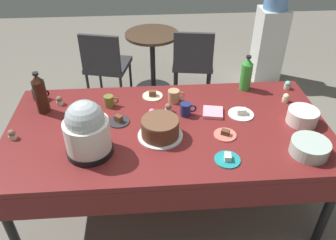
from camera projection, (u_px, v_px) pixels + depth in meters
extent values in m
plane|color=slate|center=(168.00, 200.00, 2.78)|extent=(9.00, 9.00, 0.00)
cube|color=maroon|center=(168.00, 128.00, 2.35)|extent=(2.20, 1.10, 0.04)
cylinder|color=black|center=(10.00, 229.00, 2.13)|extent=(0.06, 0.06, 0.71)
cylinder|color=black|center=(327.00, 210.00, 2.25)|extent=(0.06, 0.06, 0.71)
cylinder|color=black|center=(44.00, 135.00, 2.89)|extent=(0.06, 0.06, 0.71)
cylinder|color=black|center=(279.00, 125.00, 3.01)|extent=(0.06, 0.06, 0.71)
cube|color=maroon|center=(175.00, 200.00, 1.97)|extent=(2.20, 0.01, 0.18)
cube|color=maroon|center=(163.00, 99.00, 2.86)|extent=(2.20, 0.01, 0.18)
cylinder|color=silver|center=(160.00, 136.00, 2.24)|extent=(0.30, 0.30, 0.01)
cylinder|color=brown|center=(160.00, 128.00, 2.21)|extent=(0.25, 0.25, 0.11)
cylinder|color=brown|center=(160.00, 120.00, 2.17)|extent=(0.24, 0.24, 0.01)
cylinder|color=black|center=(90.00, 150.00, 2.11)|extent=(0.28, 0.28, 0.04)
cylinder|color=white|center=(88.00, 135.00, 2.04)|extent=(0.27, 0.27, 0.19)
sphere|color=#B2BCC1|center=(85.00, 120.00, 1.97)|extent=(0.23, 0.23, 0.23)
cylinder|color=#B2C6BC|center=(310.00, 148.00, 2.09)|extent=(0.24, 0.24, 0.09)
cylinder|color=silver|center=(302.00, 116.00, 2.35)|extent=(0.21, 0.21, 0.10)
cylinder|color=beige|center=(153.00, 96.00, 2.65)|extent=(0.16, 0.16, 0.01)
cube|color=brown|center=(152.00, 93.00, 2.63)|extent=(0.06, 0.04, 0.04)
cylinder|color=teal|center=(227.00, 160.00, 2.06)|extent=(0.16, 0.16, 0.01)
cube|color=white|center=(228.00, 157.00, 2.05)|extent=(0.05, 0.06, 0.03)
cylinder|color=white|center=(241.00, 114.00, 2.45)|extent=(0.18, 0.18, 0.01)
cube|color=white|center=(241.00, 111.00, 2.43)|extent=(0.07, 0.05, 0.04)
cylinder|color=#2D2D33|center=(119.00, 122.00, 2.37)|extent=(0.15, 0.15, 0.01)
cube|color=brown|center=(119.00, 118.00, 2.36)|extent=(0.06, 0.06, 0.05)
cylinder|color=#E07266|center=(225.00, 135.00, 2.25)|extent=(0.15, 0.15, 0.01)
cube|color=brown|center=(225.00, 132.00, 2.24)|extent=(0.06, 0.06, 0.03)
cylinder|color=beige|center=(60.00, 102.00, 2.55)|extent=(0.05, 0.05, 0.03)
sphere|color=brown|center=(59.00, 99.00, 2.54)|extent=(0.05, 0.05, 0.05)
cylinder|color=beige|center=(13.00, 137.00, 2.22)|extent=(0.05, 0.05, 0.03)
sphere|color=brown|center=(11.00, 133.00, 2.20)|extent=(0.05, 0.05, 0.05)
cylinder|color=beige|center=(285.00, 100.00, 2.58)|extent=(0.05, 0.05, 0.03)
sphere|color=beige|center=(286.00, 96.00, 2.57)|extent=(0.05, 0.05, 0.05)
cylinder|color=beige|center=(152.00, 115.00, 2.42)|extent=(0.05, 0.05, 0.03)
sphere|color=pink|center=(152.00, 112.00, 2.40)|extent=(0.05, 0.05, 0.05)
cylinder|color=beige|center=(168.00, 110.00, 2.47)|extent=(0.05, 0.05, 0.03)
sphere|color=brown|center=(168.00, 107.00, 2.46)|extent=(0.05, 0.05, 0.05)
cylinder|color=beige|center=(287.00, 87.00, 2.74)|extent=(0.05, 0.05, 0.03)
sphere|color=#6BC6B2|center=(288.00, 84.00, 2.72)|extent=(0.05, 0.05, 0.05)
cylinder|color=#33190F|center=(41.00, 97.00, 2.41)|extent=(0.09, 0.09, 0.25)
cone|color=#33190F|center=(36.00, 78.00, 2.33)|extent=(0.08, 0.08, 0.05)
cylinder|color=black|center=(35.00, 74.00, 2.31)|extent=(0.04, 0.04, 0.02)
cylinder|color=green|center=(246.00, 77.00, 2.68)|extent=(0.09, 0.09, 0.22)
cone|color=green|center=(248.00, 61.00, 2.60)|extent=(0.08, 0.08, 0.05)
cylinder|color=black|center=(249.00, 57.00, 2.58)|extent=(0.04, 0.04, 0.02)
cylinder|color=tan|center=(174.00, 96.00, 2.57)|extent=(0.09, 0.09, 0.09)
torus|color=tan|center=(181.00, 95.00, 2.57)|extent=(0.06, 0.01, 0.06)
cylinder|color=olive|center=(109.00, 101.00, 2.52)|extent=(0.07, 0.07, 0.09)
torus|color=olive|center=(115.00, 100.00, 2.52)|extent=(0.05, 0.01, 0.05)
cylinder|color=black|center=(39.00, 94.00, 2.60)|extent=(0.09, 0.09, 0.09)
torus|color=black|center=(46.00, 93.00, 2.60)|extent=(0.06, 0.01, 0.06)
cylinder|color=navy|center=(186.00, 109.00, 2.42)|extent=(0.08, 0.08, 0.09)
torus|color=navy|center=(193.00, 109.00, 2.42)|extent=(0.06, 0.01, 0.06)
cube|color=pink|center=(213.00, 112.00, 2.45)|extent=(0.16, 0.16, 0.02)
cube|color=#333338|center=(108.00, 65.00, 3.80)|extent=(0.53, 0.53, 0.05)
cube|color=#333338|center=(100.00, 54.00, 3.51)|extent=(0.42, 0.14, 0.40)
cylinder|color=black|center=(130.00, 76.00, 4.06)|extent=(0.04, 0.04, 0.40)
cylinder|color=black|center=(100.00, 74.00, 4.11)|extent=(0.04, 0.04, 0.40)
cylinder|color=black|center=(122.00, 93.00, 3.75)|extent=(0.04, 0.04, 0.40)
cylinder|color=black|center=(89.00, 90.00, 3.81)|extent=(0.04, 0.04, 0.40)
cube|color=#333338|center=(193.00, 62.00, 3.86)|extent=(0.50, 0.50, 0.05)
cube|color=#333338|center=(194.00, 51.00, 3.56)|extent=(0.42, 0.10, 0.40)
cylinder|color=black|center=(208.00, 73.00, 4.13)|extent=(0.03, 0.03, 0.40)
cylinder|color=black|center=(177.00, 72.00, 4.15)|extent=(0.03, 0.03, 0.40)
cylinder|color=black|center=(209.00, 89.00, 3.82)|extent=(0.03, 0.03, 0.40)
cylinder|color=black|center=(175.00, 87.00, 3.85)|extent=(0.03, 0.03, 0.40)
cylinder|color=#473323|center=(152.00, 35.00, 3.79)|extent=(0.60, 0.60, 0.03)
cylinder|color=black|center=(153.00, 63.00, 3.99)|extent=(0.06, 0.06, 0.67)
cylinder|color=black|center=(154.00, 89.00, 4.19)|extent=(0.44, 0.44, 0.02)
cube|color=silver|center=(268.00, 46.00, 4.17)|extent=(0.32, 0.32, 0.90)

